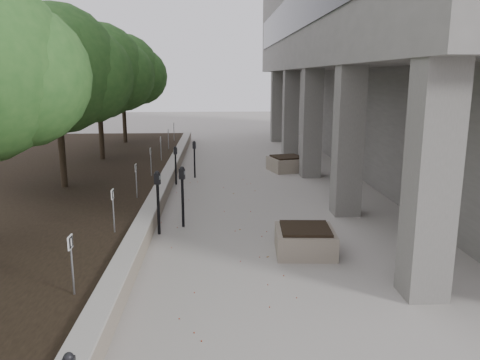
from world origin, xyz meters
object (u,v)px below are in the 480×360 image
object	(u,v)px
crabapple_tree_5	(123,88)
parking_meter_5	(195,159)
crabapple_tree_3	(58,97)
parking_meter_3	(183,197)
parking_meter_2	(158,203)
parking_meter_4	(176,165)
planter_front	(305,240)
crabapple_tree_4	(99,92)
planter_back	(287,163)

from	to	relation	value
crabapple_tree_5	parking_meter_5	bearing A→B (deg)	-61.19
crabapple_tree_3	parking_meter_5	bearing A→B (deg)	37.77
crabapple_tree_3	parking_meter_3	bearing A→B (deg)	-37.67
crabapple_tree_3	parking_meter_2	size ratio (longest dim) A/B	3.50
crabapple_tree_5	parking_meter_4	xyz separation A→B (m)	(3.25, -8.13, -2.44)
parking_meter_3	planter_front	bearing A→B (deg)	-16.89
parking_meter_2	parking_meter_3	distance (m)	0.77
crabapple_tree_3	crabapple_tree_4	xyz separation A→B (m)	(0.00, 5.00, 0.00)
parking_meter_2	parking_meter_3	xyz separation A→B (m)	(0.54, 0.54, -0.00)
crabapple_tree_3	planter_back	world-z (taller)	crabapple_tree_3
parking_meter_4	planter_back	size ratio (longest dim) A/B	1.05
planter_front	crabapple_tree_4	bearing A→B (deg)	123.53
crabapple_tree_4	planter_front	bearing A→B (deg)	-56.47
crabapple_tree_3	parking_meter_5	size ratio (longest dim) A/B	3.92
parking_meter_5	crabapple_tree_4	bearing A→B (deg)	160.07
crabapple_tree_3	parking_meter_2	xyz separation A→B (m)	(3.28, -3.50, -2.34)
parking_meter_2	crabapple_tree_3	bearing A→B (deg)	152.93
parking_meter_2	parking_meter_4	distance (m)	5.37
crabapple_tree_3	parking_meter_3	world-z (taller)	crabapple_tree_3
crabapple_tree_4	parking_meter_2	size ratio (longest dim) A/B	3.50
parking_meter_3	planter_front	xyz separation A→B (m)	(2.73, -1.94, -0.49)
planter_back	parking_meter_3	bearing A→B (deg)	-117.35
crabapple_tree_4	planter_front	xyz separation A→B (m)	(6.55, -9.89, -2.83)
parking_meter_2	planter_front	bearing A→B (deg)	-3.39
parking_meter_4	planter_front	size ratio (longest dim) A/B	1.10
crabapple_tree_5	crabapple_tree_4	bearing A→B (deg)	-90.00
crabapple_tree_4	planter_back	distance (m)	8.05
crabapple_tree_5	planter_back	bearing A→B (deg)	-38.14
crabapple_tree_3	parking_meter_5	world-z (taller)	crabapple_tree_3
parking_meter_5	planter_front	distance (m)	8.34
planter_front	parking_meter_2	bearing A→B (deg)	156.88
crabapple_tree_5	planter_back	distance (m)	9.93
crabapple_tree_4	planter_back	world-z (taller)	crabapple_tree_4
crabapple_tree_4	parking_meter_4	distance (m)	5.13
crabapple_tree_3	planter_front	world-z (taller)	crabapple_tree_3
parking_meter_5	planter_back	xyz separation A→B (m)	(3.63, 1.13, -0.39)
crabapple_tree_5	parking_meter_5	distance (m)	8.36
parking_meter_4	planter_front	world-z (taller)	parking_meter_4
parking_meter_3	planter_back	bearing A→B (deg)	81.16
crabapple_tree_5	parking_meter_4	size ratio (longest dim) A/B	4.02
crabapple_tree_4	parking_meter_3	size ratio (longest dim) A/B	3.51
crabapple_tree_4	planter_front	world-z (taller)	crabapple_tree_4
planter_back	crabapple_tree_3	bearing A→B (deg)	-151.16
crabapple_tree_5	parking_meter_2	xyz separation A→B (m)	(3.28, -13.50, -2.34)
planter_front	planter_back	world-z (taller)	planter_back
parking_meter_5	planter_back	bearing A→B (deg)	24.99
crabapple_tree_4	parking_meter_5	xyz separation A→B (m)	(3.86, -2.01, -2.43)
parking_meter_4	crabapple_tree_3	bearing A→B (deg)	-167.74
crabapple_tree_3	crabapple_tree_4	distance (m)	5.00
crabapple_tree_5	parking_meter_3	xyz separation A→B (m)	(3.83, -12.95, -2.34)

